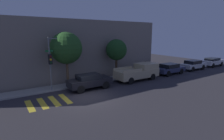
{
  "coord_description": "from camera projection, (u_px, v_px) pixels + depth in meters",
  "views": [
    {
      "loc": [
        -5.96,
        -12.85,
        5.23
      ],
      "look_at": [
        3.92,
        2.1,
        1.6
      ],
      "focal_mm": 28.0,
      "sensor_mm": 36.0,
      "label": 1
    }
  ],
  "objects": [
    {
      "name": "sedan_near_corner",
      "position": [
        90.0,
        81.0,
        17.03
      ],
      "size": [
        4.25,
        1.78,
        1.46
      ],
      "color": "black",
      "rests_on": "ground"
    },
    {
      "name": "sedan_tail_of_row",
      "position": [
        212.0,
        62.0,
        29.43
      ],
      "size": [
        4.39,
        1.81,
        1.42
      ],
      "color": "silver",
      "rests_on": "ground"
    },
    {
      "name": "traffic_light_pole",
      "position": [
        55.0,
        55.0,
        16.01
      ],
      "size": [
        2.31,
        0.56,
        5.03
      ],
      "color": "slate",
      "rests_on": "ground"
    },
    {
      "name": "tree_near_corner",
      "position": [
        66.0,
        48.0,
        17.18
      ],
      "size": [
        3.14,
        3.14,
        5.52
      ],
      "color": "brown",
      "rests_on": "ground"
    },
    {
      "name": "sedan_far_end",
      "position": [
        193.0,
        65.0,
        26.41
      ],
      "size": [
        4.39,
        1.79,
        1.45
      ],
      "color": "#B7BABF",
      "rests_on": "ground"
    },
    {
      "name": "ground_plane",
      "position": [
        87.0,
        98.0,
        14.77
      ],
      "size": [
        60.0,
        60.0,
        0.0
      ],
      "primitive_type": "plane",
      "color": "#2D2B30"
    },
    {
      "name": "pickup_truck",
      "position": [
        139.0,
        72.0,
        20.44
      ],
      "size": [
        5.35,
        2.07,
        1.89
      ],
      "color": "tan",
      "rests_on": "ground"
    },
    {
      "name": "tree_midblock",
      "position": [
        116.0,
        50.0,
        20.54
      ],
      "size": [
        2.48,
        2.48,
        4.73
      ],
      "color": "#42301E",
      "rests_on": "ground"
    },
    {
      "name": "sedan_middle",
      "position": [
        170.0,
        68.0,
        23.49
      ],
      "size": [
        4.32,
        1.86,
        1.43
      ],
      "color": "#2D3351",
      "rests_on": "ground"
    },
    {
      "name": "sidewalk",
      "position": [
        70.0,
        85.0,
        18.1
      ],
      "size": [
        26.0,
        1.79,
        0.14
      ],
      "primitive_type": "cube",
      "color": "gray",
      "rests_on": "ground"
    },
    {
      "name": "crosswalk",
      "position": [
        48.0,
        102.0,
        13.81
      ],
      "size": [
        3.16,
        2.6,
        0.0
      ],
      "color": "gold",
      "rests_on": "ground"
    },
    {
      "name": "building_row",
      "position": [
        56.0,
        50.0,
        20.94
      ],
      "size": [
        26.0,
        6.0,
        6.91
      ],
      "primitive_type": "cube",
      "color": "slate",
      "rests_on": "ground"
    }
  ]
}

